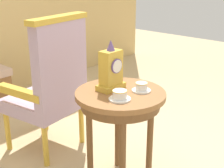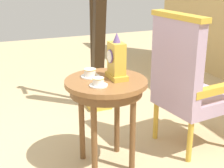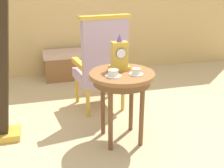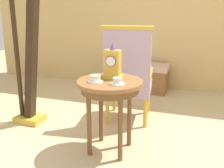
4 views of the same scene
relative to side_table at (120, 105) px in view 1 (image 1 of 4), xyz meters
name	(u,v)px [view 1 (image 1 of 4)]	position (x,y,z in m)	size (l,w,h in m)	color
side_table	(120,105)	(0.00, 0.00, 0.00)	(0.60, 0.60, 0.70)	brown
teacup_left	(120,95)	(-0.11, -0.09, 0.12)	(0.14, 0.14, 0.06)	white
teacup_right	(141,87)	(0.10, -0.09, 0.12)	(0.13, 0.13, 0.06)	white
mantel_clock	(111,70)	(0.00, 0.08, 0.23)	(0.19, 0.11, 0.34)	gold
armchair	(51,84)	(-0.03, 0.70, -0.01)	(0.61, 0.60, 1.14)	#B299B7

